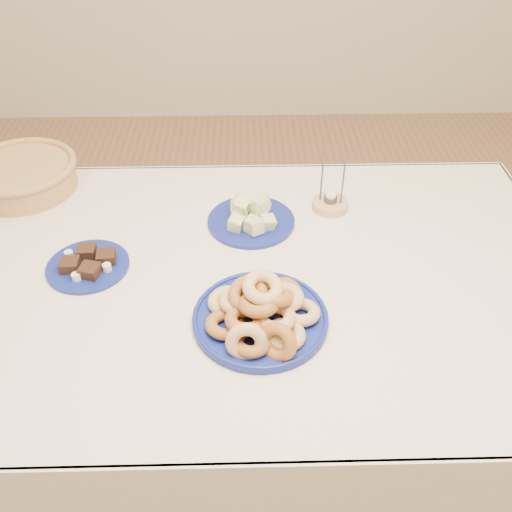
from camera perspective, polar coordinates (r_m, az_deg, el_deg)
name	(u,v)px	position (r m, az deg, el deg)	size (l,w,h in m)	color
ground	(256,435)	(2.08, -0.03, -17.48)	(5.00, 5.00, 0.00)	#8E6343
dining_table	(256,302)	(1.58, -0.04, -4.62)	(1.71, 1.11, 0.75)	brown
donut_platter	(261,312)	(1.34, 0.47, -5.64)	(0.38, 0.38, 0.15)	navy
melon_plate	(251,217)	(1.66, -0.52, 3.92)	(0.27, 0.27, 0.09)	navy
brownie_plate	(88,264)	(1.58, -16.46, -0.81)	(0.27, 0.27, 0.04)	navy
wicker_basket	(21,175)	(1.95, -22.40, 7.53)	(0.40, 0.40, 0.09)	olive
candle_holder	(330,203)	(1.75, 7.42, 5.24)	(0.14, 0.14, 0.18)	tan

